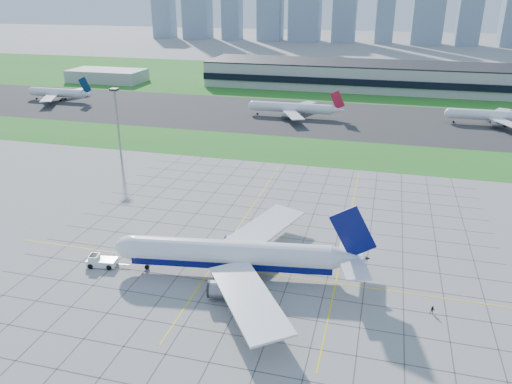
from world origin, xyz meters
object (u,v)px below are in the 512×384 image
(light_mast, at_px, (117,114))
(crew_far, at_px, (433,310))
(airliner, at_px, (233,255))
(distant_jet_0, at_px, (58,93))
(distant_jet_1, at_px, (293,108))
(distant_jet_2, at_px, (499,116))
(crew_near, at_px, (98,259))
(pushback_tug, at_px, (101,261))

(light_mast, bearing_deg, crew_far, -34.20)
(light_mast, distance_m, airliner, 95.99)
(distant_jet_0, bearing_deg, distant_jet_1, -1.65)
(distant_jet_0, distance_m, distant_jet_2, 229.32)
(light_mast, bearing_deg, crew_near, -64.73)
(distant_jet_2, bearing_deg, distant_jet_0, -179.04)
(light_mast, relative_size, distant_jet_2, 0.54)
(light_mast, xyz_separation_m, distant_jet_0, (-84.06, 82.42, -11.70))
(crew_near, distance_m, distant_jet_0, 194.55)
(pushback_tug, xyz_separation_m, crew_near, (-1.28, 1.13, -0.34))
(distant_jet_1, bearing_deg, airliner, -84.14)
(pushback_tug, relative_size, crew_near, 5.71)
(crew_near, xyz_separation_m, distant_jet_2, (111.18, 158.41, 3.63))
(light_mast, bearing_deg, distant_jet_0, 135.56)
(light_mast, bearing_deg, distant_jet_2, 30.71)
(pushback_tug, distance_m, crew_far, 72.02)
(pushback_tug, height_order, crew_near, pushback_tug)
(airliner, height_order, crew_far, airliner)
(airliner, distance_m, crew_near, 32.10)
(airliner, bearing_deg, distant_jet_0, 126.34)
(distant_jet_1, relative_size, distant_jet_2, 0.95)
(airliner, bearing_deg, pushback_tug, 179.60)
(airliner, distance_m, pushback_tug, 30.93)
(crew_near, height_order, crew_far, crew_near)
(crew_near, bearing_deg, distant_jet_1, 10.03)
(distant_jet_2, bearing_deg, distant_jet_1, -175.33)
(distant_jet_2, bearing_deg, airliner, -117.11)
(airliner, distance_m, distant_jet_2, 174.45)
(light_mast, bearing_deg, airliner, -46.39)
(airliner, height_order, pushback_tug, airliner)
(crew_far, bearing_deg, distant_jet_0, 149.14)
(distant_jet_0, bearing_deg, crew_far, -39.07)
(light_mast, relative_size, crew_far, 14.96)
(light_mast, distance_m, distant_jet_0, 118.30)
(pushback_tug, bearing_deg, distant_jet_1, 75.91)
(airliner, relative_size, crew_far, 33.47)
(crew_far, relative_size, distant_jet_1, 0.04)
(crew_near, distance_m, distant_jet_2, 193.56)
(pushback_tug, bearing_deg, crew_far, -8.11)
(light_mast, height_order, crew_near, light_mast)
(light_mast, relative_size, distant_jet_1, 0.56)
(distant_jet_1, bearing_deg, distant_jet_2, 4.67)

